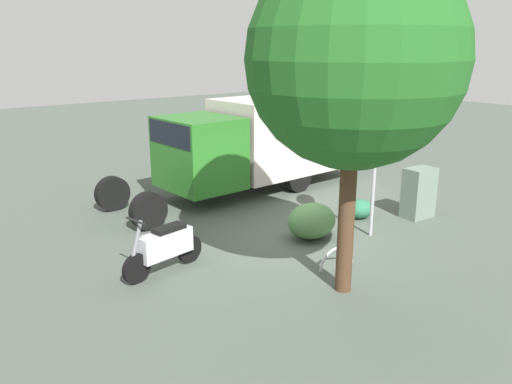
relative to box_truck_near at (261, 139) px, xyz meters
name	(u,v)px	position (x,y,z in m)	size (l,w,h in m)	color
ground_plane	(290,239)	(2.10, 3.63, -1.53)	(60.00, 60.00, 0.00)	#475147
box_truck_near	(261,139)	(0.00, 0.00, 0.00)	(8.06, 2.46, 2.68)	black
motorcycle	(165,246)	(5.10, 3.42, -1.01)	(1.80, 0.62, 1.20)	black
stop_sign	(377,138)	(0.52, 4.61, 0.71)	(0.71, 0.33, 3.35)	#9E9EA3
street_tree	(355,60)	(3.01, 6.03, 2.42)	(3.49, 3.49, 5.71)	#47301E
utility_cabinet	(419,193)	(-1.42, 4.49, -0.90)	(0.76, 0.51, 1.26)	slate
bike_rack_hoop	(336,267)	(2.41, 5.32, -1.53)	(0.85, 0.85, 0.05)	#B7B7BC
shrub_near_sign	(312,221)	(1.67, 3.87, -1.13)	(1.16, 0.95, 0.79)	#4C7B45
shrub_mid_verge	(360,209)	(-0.23, 3.65, -1.29)	(0.70, 0.57, 0.48)	#286647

